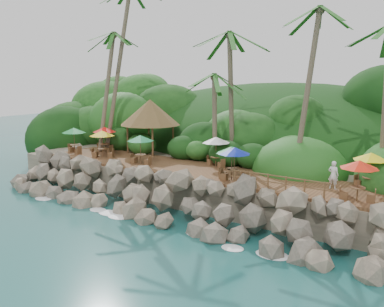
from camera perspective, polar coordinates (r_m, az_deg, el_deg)
The scene contains 12 objects.
ground at distance 26.56m, azimuth -7.51°, elevation -9.20°, with size 140.00×140.00×0.00m, color #19514F.
land_base at distance 39.14m, azimuth 8.39°, elevation -1.18°, with size 32.00×25.20×2.10m, color gray.
jungle_hill at distance 46.06m, azimuth 12.53°, elevation -0.88°, with size 44.80×28.00×15.40m, color #143811.
seawall at distance 27.64m, azimuth -4.76°, elevation -5.84°, with size 29.00×4.00×2.30m, color gray, non-canonical shape.
terrace at distance 30.46m, azimuth 0.00°, elevation -2.22°, with size 26.00×5.00×0.20m, color brown.
jungle_foliage at distance 38.50m, azimuth 7.68°, elevation -2.96°, with size 44.00×16.00×12.00m, color #143811, non-canonical shape.
foam_line at distance 26.76m, azimuth -7.07°, elevation -8.97°, with size 25.20×0.80×0.06m.
palms at distance 32.20m, azimuth 2.94°, elevation 16.84°, with size 28.65×7.48×15.56m.
palapa at distance 36.61m, azimuth -5.68°, elevation 5.58°, with size 5.21×5.21×4.60m.
dining_clusters at distance 29.89m, azimuth -0.57°, elevation 1.31°, with size 25.64×5.15×2.21m.
railing at distance 24.70m, azimuth 11.39°, elevation -3.78°, with size 6.10×0.10×1.00m.
waiter at distance 26.20m, azimuth 18.57°, elevation -2.77°, with size 0.62×0.41×1.69m, color white.
Camera 1 is at (16.95, -18.39, 8.94)m, focal length 39.43 mm.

